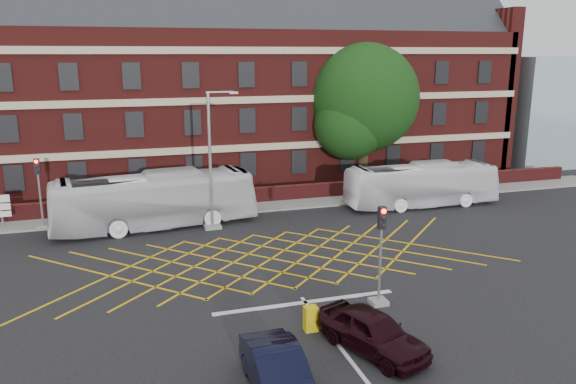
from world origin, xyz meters
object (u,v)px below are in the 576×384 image
object	(u,v)px
bus_left	(155,200)
car_maroon	(373,331)
car_navy	(278,373)
deciduous_tree	(364,105)
bus_right	(422,185)
utility_cabinet	(311,319)
traffic_light_near	(380,265)
direction_signs	(1,207)
street_lamp	(212,184)
traffic_light_far	(41,200)

from	to	relation	value
bus_left	car_maroon	distance (m)	18.36
car_navy	deciduous_tree	world-z (taller)	deciduous_tree
bus_right	utility_cabinet	world-z (taller)	bus_right
traffic_light_near	direction_signs	distance (m)	23.42
bus_left	utility_cabinet	xyz separation A→B (m)	(4.71, -15.15, -1.20)
bus_right	street_lamp	world-z (taller)	street_lamp
traffic_light_near	car_navy	bearing A→B (deg)	-139.38
street_lamp	utility_cabinet	xyz separation A→B (m)	(1.39, -14.01, -2.27)
bus_left	traffic_light_far	size ratio (longest dim) A/B	2.84
car_navy	street_lamp	xyz separation A→B (m)	(0.93, 17.64, 2.01)
traffic_light_near	deciduous_tree	bearing A→B (deg)	67.78
bus_right	traffic_light_near	bearing A→B (deg)	145.31
traffic_light_near	utility_cabinet	distance (m)	3.97
direction_signs	traffic_light_far	bearing A→B (deg)	-10.59
traffic_light_near	car_maroon	bearing A→B (deg)	-119.16
traffic_light_near	traffic_light_far	distance (m)	21.49
traffic_light_far	utility_cabinet	bearing A→B (deg)	-56.39
car_maroon	utility_cabinet	size ratio (longest dim) A/B	4.52
car_maroon	traffic_light_far	distance (m)	22.99
deciduous_tree	traffic_light_far	world-z (taller)	deciduous_tree
traffic_light_near	street_lamp	size ratio (longest dim) A/B	0.52
car_maroon	traffic_light_far	world-z (taller)	traffic_light_far
deciduous_tree	car_maroon	bearing A→B (deg)	-113.26
bus_right	direction_signs	distance (m)	26.91
car_maroon	street_lamp	distance (m)	16.46
bus_right	car_maroon	xyz separation A→B (m)	(-11.62, -16.89, -0.74)
bus_left	traffic_light_near	world-z (taller)	traffic_light_near
traffic_light_near	traffic_light_far	bearing A→B (deg)	133.45
bus_left	utility_cabinet	distance (m)	15.91
utility_cabinet	deciduous_tree	bearing A→B (deg)	61.45
car_maroon	street_lamp	world-z (taller)	street_lamp
car_maroon	traffic_light_near	distance (m)	4.04
bus_right	utility_cabinet	size ratio (longest dim) A/B	11.00
street_lamp	utility_cabinet	size ratio (longest dim) A/B	8.37
direction_signs	utility_cabinet	size ratio (longest dim) A/B	2.25
bus_right	traffic_light_near	world-z (taller)	traffic_light_near
bus_left	street_lamp	bearing A→B (deg)	-115.26
car_maroon	traffic_light_near	xyz separation A→B (m)	(1.91, 3.42, 1.01)
traffic_light_far	direction_signs	world-z (taller)	traffic_light_far
deciduous_tree	traffic_light_far	bearing A→B (deg)	-168.25
bus_right	traffic_light_far	world-z (taller)	traffic_light_far
deciduous_tree	direction_signs	bearing A→B (deg)	-170.22
traffic_light_near	traffic_light_far	xyz separation A→B (m)	(-14.78, 15.60, 0.00)
traffic_light_near	traffic_light_far	size ratio (longest dim) A/B	1.00
car_navy	utility_cabinet	bearing A→B (deg)	57.42
street_lamp	utility_cabinet	world-z (taller)	street_lamp
bus_left	traffic_light_far	world-z (taller)	traffic_light_far
bus_right	car_navy	size ratio (longest dim) A/B	2.39
bus_left	traffic_light_near	distance (m)	16.06
car_maroon	deciduous_tree	bearing A→B (deg)	45.26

